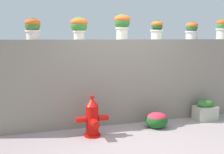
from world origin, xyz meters
The scene contains 11 objects.
ground_plane centered at (0.00, 0.00, 0.00)m, with size 24.00×24.00×0.00m, color #A08F8F.
stone_wall centered at (0.00, 1.18, 0.85)m, with size 5.52×0.35×1.71m, color gray.
potted_plant_1 centered at (-1.66, 1.19, 1.93)m, with size 0.28×0.28×0.39m.
potted_plant_2 centered at (-0.82, 1.17, 1.97)m, with size 0.33×0.33×0.42m.
potted_plant_3 centered at (0.05, 1.16, 2.02)m, with size 0.33×0.33×0.50m.
potted_plant_4 centered at (0.83, 1.19, 1.92)m, with size 0.28×0.28×0.39m.
potted_plant_5 centered at (1.66, 1.18, 1.92)m, with size 0.29×0.29×0.38m.
potted_plant_6 centered at (2.46, 1.18, 1.97)m, with size 0.30×0.30×0.45m.
fire_hydrant centered at (-0.73, 0.52, 0.32)m, with size 0.59×0.46×0.74m.
flower_bush_left centered at (0.58, 0.60, 0.17)m, with size 0.44×0.40×0.32m.
planter_box centered at (1.79, 0.75, 0.21)m, with size 0.46×0.31×0.45m.
Camera 1 is at (-1.78, -4.03, 1.75)m, focal length 43.66 mm.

